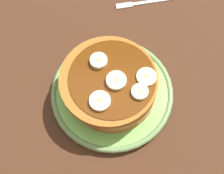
% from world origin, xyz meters
% --- Properties ---
extents(ground_plane, '(1.40, 1.40, 0.03)m').
position_xyz_m(ground_plane, '(0.00, 0.00, -0.01)').
color(ground_plane, '#422616').
extents(plate, '(0.23, 0.23, 0.02)m').
position_xyz_m(plate, '(0.00, 0.00, 0.01)').
color(plate, '#72B74C').
rests_on(plate, ground_plane).
extents(pancake_stack, '(0.17, 0.17, 0.06)m').
position_xyz_m(pancake_stack, '(-0.00, 0.00, 0.05)').
color(pancake_stack, '#A76030').
rests_on(pancake_stack, plate).
extents(banana_slice_0, '(0.03, 0.03, 0.01)m').
position_xyz_m(banana_slice_0, '(0.01, -0.01, 0.08)').
color(banana_slice_0, '#FDEDB3').
rests_on(banana_slice_0, pancake_stack).
extents(banana_slice_1, '(0.03, 0.03, 0.01)m').
position_xyz_m(banana_slice_1, '(0.04, -0.03, 0.08)').
color(banana_slice_1, '#F0ECB3').
rests_on(banana_slice_1, pancake_stack).
extents(banana_slice_2, '(0.03, 0.03, 0.01)m').
position_xyz_m(banana_slice_2, '(-0.02, -0.04, 0.08)').
color(banana_slice_2, '#F8E0BC').
rests_on(banana_slice_2, pancake_stack).
extents(banana_slice_3, '(0.03, 0.03, 0.01)m').
position_xyz_m(banana_slice_3, '(-0.02, 0.03, 0.08)').
color(banana_slice_3, '#F4E6BB').
rests_on(banana_slice_3, pancake_stack).
extents(banana_slice_4, '(0.03, 0.03, 0.01)m').
position_xyz_m(banana_slice_4, '(0.06, 0.00, 0.08)').
color(banana_slice_4, '#FDF3B6').
rests_on(banana_slice_4, pancake_stack).
extents(fork, '(0.13, 0.03, 0.01)m').
position_xyz_m(fork, '(0.07, 0.21, 0.00)').
color(fork, silver).
rests_on(fork, ground_plane).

